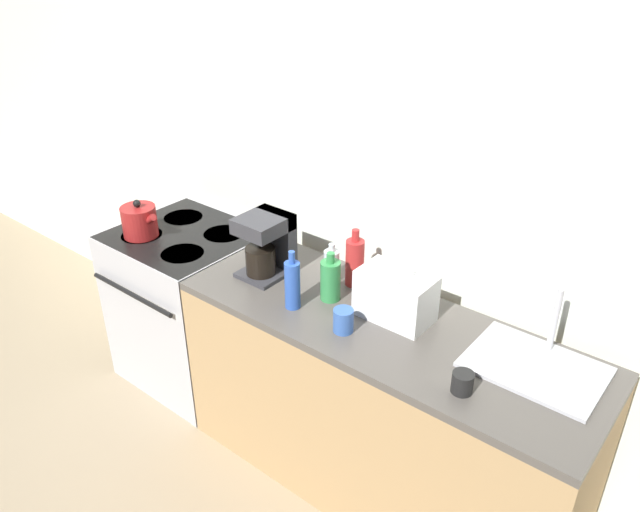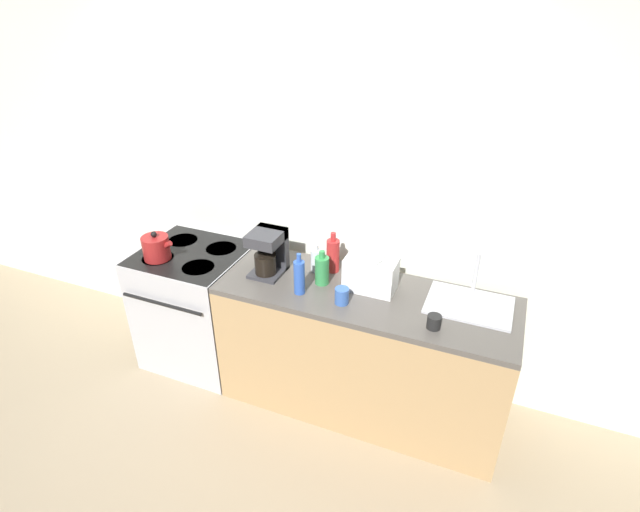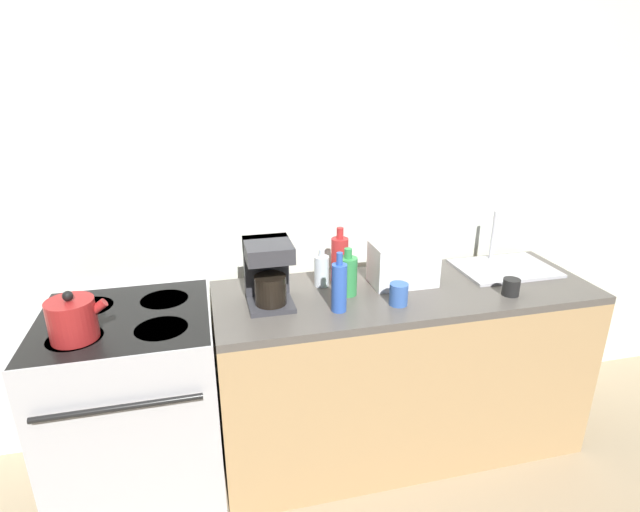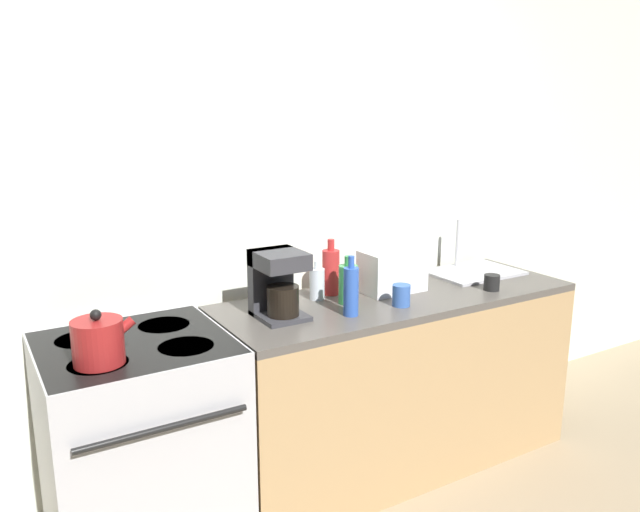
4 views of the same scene
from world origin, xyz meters
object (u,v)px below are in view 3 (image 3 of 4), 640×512
coffee_maker (268,270)px  bottle_red (340,259)px  bottle_blue (339,287)px  cup_blue (399,294)px  bottle_green (348,275)px  cup_black (511,287)px  bottle_clear (322,270)px  stove (136,403)px  kettle (73,319)px  toaster (403,264)px

coffee_maker → bottle_red: 0.41m
bottle_blue → cup_blue: bearing=-1.3°
bottle_green → cup_black: bearing=-14.4°
bottle_clear → cup_black: size_ratio=2.36×
stove → bottle_red: 1.15m
bottle_blue → bottle_red: size_ratio=0.98×
kettle → cup_blue: 1.33m
stove → cup_black: size_ratio=11.33×
stove → coffee_maker: size_ratio=3.05×
stove → cup_blue: 1.28m
coffee_maker → cup_black: 1.12m
cup_blue → coffee_maker: bearing=164.1°
bottle_green → cup_black: bottle_green is taller
kettle → bottle_green: size_ratio=1.00×
bottle_green → bottle_clear: bearing=126.1°
kettle → bottle_clear: 1.08m
stove → coffee_maker: (0.62, -0.01, 0.59)m
cup_blue → cup_black: bearing=-3.3°
bottle_blue → bottle_red: (0.09, 0.32, 0.00)m
bottle_green → kettle: bearing=-173.2°
bottle_red → bottle_green: 0.17m
bottle_red → cup_black: bottle_red is taller
kettle → bottle_red: bearing=14.7°
stove → bottle_green: bottle_green is taller
cup_black → cup_blue: bearing=176.7°
stove → kettle: bearing=-137.0°
stove → bottle_clear: bottle_clear is taller
bottle_red → bottle_clear: bottle_red is taller
kettle → bottle_green: 1.15m
kettle → cup_black: (1.88, -0.05, -0.04)m
bottle_red → cup_blue: size_ratio=2.74×
bottle_blue → stove: bearing=170.1°
stove → coffee_maker: coffee_maker is taller
toaster → bottle_clear: (-0.39, 0.07, -0.03)m
coffee_maker → cup_blue: 0.59m
bottle_red → cup_blue: 0.38m
coffee_maker → bottle_blue: 0.32m
stove → bottle_red: (1.00, 0.16, 0.55)m
stove → toaster: 1.39m
bottle_green → bottle_red: bearing=87.0°
bottle_blue → cup_blue: (0.27, -0.01, -0.06)m
stove → bottle_green: (0.99, -0.01, 0.53)m
cup_black → bottle_green: bearing=165.6°
toaster → bottle_blue: 0.43m
stove → bottle_green: 1.12m
bottle_green → cup_blue: size_ratio=2.27×
bottle_red → cup_black: size_ratio=3.46×
stove → cup_blue: bearing=-7.9°
bottle_blue → coffee_maker: bearing=151.6°
stove → coffee_maker: bearing=-0.6°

